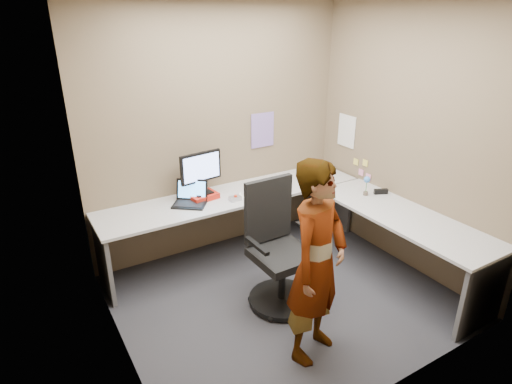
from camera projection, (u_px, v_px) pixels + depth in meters
ground at (283, 297)px, 4.15m from camera, size 3.00×3.00×0.00m
wall_back at (219, 132)px, 4.66m from camera, size 3.00×0.00×3.00m
wall_right at (409, 141)px, 4.34m from camera, size 0.00×2.70×2.70m
wall_left at (107, 203)px, 2.92m from camera, size 0.00×2.70×2.70m
desk at (299, 217)px, 4.44m from camera, size 2.98×2.58×0.73m
paper_ream at (203, 196)px, 4.52m from camera, size 0.32×0.25×0.06m
monitor at (201, 169)px, 4.42m from camera, size 0.47×0.16×0.45m
laptop at (191, 198)px, 4.40m from camera, size 0.43×0.42×0.23m
trackball_mouse at (235, 198)px, 4.48m from camera, size 0.12×0.08×0.07m
origami at (240, 194)px, 4.56m from camera, size 0.10×0.10×0.06m
stapler at (381, 192)px, 4.64m from camera, size 0.15×0.10×0.05m
flower at (367, 183)px, 4.56m from camera, size 0.07×0.07×0.22m
calendar_purple at (263, 130)px, 4.93m from camera, size 0.30×0.01×0.40m
calendar_white at (347, 131)px, 5.09m from camera, size 0.01×0.28×0.38m
sticky_note_a at (365, 163)px, 4.93m from camera, size 0.01×0.07×0.07m
sticky_note_b at (361, 172)px, 5.02m from camera, size 0.01×0.07×0.07m
sticky_note_c at (368, 177)px, 4.93m from camera, size 0.01×0.07×0.07m
sticky_note_d at (356, 162)px, 5.06m from camera, size 0.01×0.07×0.07m
office_chair at (278, 256)px, 3.94m from camera, size 0.62×0.62×1.17m
person at (317, 263)px, 3.19m from camera, size 0.70×0.59×1.64m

